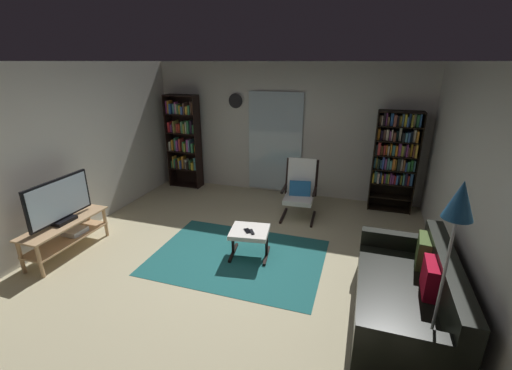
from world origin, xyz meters
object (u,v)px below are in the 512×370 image
Objects in this scene: tv_stand at (67,232)px; bookshelf_near_sofa at (395,155)px; ottoman at (250,234)px; wall_clock at (236,101)px; bookshelf_near_tv at (184,139)px; leather_sofa at (408,298)px; lounge_armchair at (300,188)px; tv_remote at (252,232)px; television at (60,202)px; floor_lamp_by_sofa at (456,219)px; cell_phone at (247,231)px.

bookshelf_near_sofa reaches higher than tv_stand.
wall_clock is (-1.16, 2.55, 1.51)m from ottoman.
bookshelf_near_sofa is at bearing -0.07° from bookshelf_near_tv.
lounge_armchair reaches higher than leather_sofa.
tv_stand reaches higher than ottoman.
tv_stand is at bearing 179.87° from leather_sofa.
tv_stand is 2.63m from tv_remote.
floor_lamp_by_sofa is at bearing -7.91° from television.
wall_clock is (-3.25, 3.91, 0.34)m from floor_lamp_by_sofa.
tv_remote is (-1.93, 0.65, 0.12)m from leather_sofa.
tv_stand is 2.17× the size of ottoman.
television is at bearing -84.28° from tv_stand.
wall_clock is at bearing 83.62° from tv_remote.
cell_phone is (2.27, -2.39, -0.64)m from bookshelf_near_tv.
television is 2.66m from tv_remote.
tv_remote is at bearing 161.49° from leather_sofa.
bookshelf_near_tv is at bearing 96.29° from cell_phone.
floor_lamp_by_sofa reaches higher than ottoman.
bookshelf_near_tv is at bearing 134.22° from ottoman.
tv_stand is at bearing -94.09° from bookshelf_near_tv.
tv_remote is at bearing -102.42° from lounge_armchair.
tv_remote is 0.08× the size of floor_lamp_by_sofa.
wall_clock is (1.33, 3.27, 1.06)m from television.
leather_sofa is at bearing -35.58° from bookshelf_near_tv.
cell_phone is (-2.00, 0.66, 0.12)m from leather_sofa.
wall_clock is (-3.09, 0.21, 0.82)m from bookshelf_near_sofa.
lounge_armchair reaches higher than cell_phone.
television reaches higher than leather_sofa.
floor_lamp_by_sofa is (4.59, -0.66, 1.19)m from tv_stand.
tv_remote is 0.07m from cell_phone.
wall_clock reaches higher than bookshelf_near_sofa.
lounge_armchair reaches higher than ottoman.
television reaches higher than tv_stand.
floor_lamp_by_sofa is 6.23× the size of wall_clock.
floor_lamp_by_sofa reaches higher than lounge_armchair.
television is 0.55× the size of leather_sofa.
leather_sofa is at bearing 0.16° from television.
bookshelf_near_tv is at bearing 85.91° from tv_stand.
television is 3.68m from lounge_armchair.
ottoman is (-1.93, -2.34, -0.69)m from bookshelf_near_sofa.
lounge_armchair is at bearing 37.88° from cell_phone.
tv_stand is 3.14m from bookshelf_near_tv.
tv_stand is 0.70× the size of floor_lamp_by_sofa.
television is 7.05× the size of tv_remote.
television reaches higher than ottoman.
cell_phone reaches higher than ottoman.
ottoman is 0.12m from tv_remote.
cell_phone is at bearing 14.71° from tv_stand.
bookshelf_near_sofa is 3.73m from floor_lamp_by_sofa.
bookshelf_near_tv is at bearing 102.71° from tv_remote.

